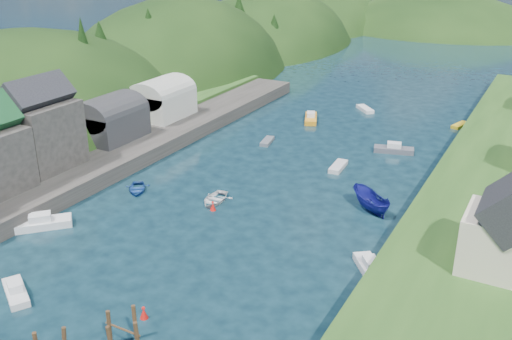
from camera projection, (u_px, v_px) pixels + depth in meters
The scene contains 12 objects.
ground at pixel (327, 145), 83.90m from camera, with size 600.00×600.00×0.00m, color black.
hillside_left at pixel (180, 113), 127.13m from camera, with size 44.00×245.56×52.00m.
far_hills at pixel (470, 64), 188.19m from camera, with size 103.00×68.00×44.00m.
hill_trees at pixel (360, 53), 91.26m from camera, with size 91.39×151.05×12.51m.
quay_left at pixel (53, 179), 69.75m from camera, with size 12.00×110.00×2.00m, color #2D2B28.
terrace_left_grass at pixel (13, 167), 72.75m from camera, with size 12.00×110.00×2.50m, color #234719.
boat_sheds at pixel (137, 105), 84.43m from camera, with size 7.00×21.00×7.50m.
terrace_right at pixel (501, 198), 64.29m from camera, with size 16.00×120.00×2.40m, color #234719.
piling_cluster_far at pixel (123, 335), 42.18m from camera, with size 3.24×3.02×3.52m.
channel_buoy_near at pixel (144, 313), 45.82m from camera, with size 0.70×0.70×1.10m.
channel_buoy_far at pixel (213, 206), 63.87m from camera, with size 0.70×0.70×1.10m.
moored_boats at pixel (232, 211), 62.48m from camera, with size 38.52×89.68×2.33m.
Camera 1 is at (28.47, -24.39, 28.62)m, focal length 40.00 mm.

